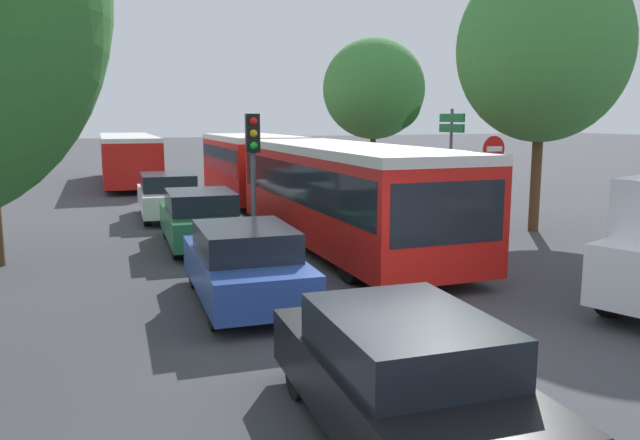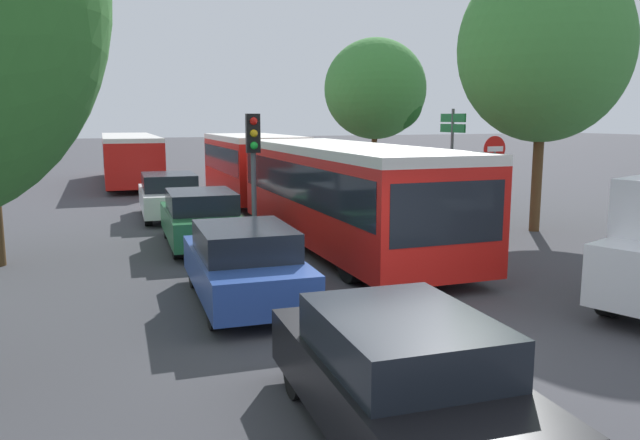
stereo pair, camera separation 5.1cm
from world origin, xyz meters
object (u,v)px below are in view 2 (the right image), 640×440
object	(u,v)px
articulated_bus	(297,176)
direction_sign_post	(452,140)
tree_right_mid	(378,91)
city_bus_rear	(129,156)
queued_car_white	(169,196)
no_entry_sign	(494,171)
tree_right_near	(548,53)
queued_car_black	(399,376)
traffic_light	(253,153)
queued_car_blue	(244,264)
queued_car_green	(201,218)

from	to	relation	value
articulated_bus	direction_sign_post	distance (m)	5.53
tree_right_mid	city_bus_rear	bearing A→B (deg)	139.29
articulated_bus	direction_sign_post	size ratio (longest dim) A/B	4.95
queued_car_white	no_entry_sign	distance (m)	10.44
queued_car_white	tree_right_near	world-z (taller)	tree_right_near
city_bus_rear	direction_sign_post	xyz separation A→B (m)	(9.11, -15.12, 1.14)
queued_car_black	city_bus_rear	bearing A→B (deg)	4.18
direction_sign_post	traffic_light	bearing A→B (deg)	24.86
articulated_bus	direction_sign_post	xyz separation A→B (m)	(5.42, -0.30, 1.03)
queued_car_white	traffic_light	world-z (taller)	traffic_light
traffic_light	tree_right_mid	xyz separation A→B (m)	(8.59, 10.46, 1.93)
no_entry_sign	city_bus_rear	bearing A→B (deg)	-157.38
queued_car_blue	queued_car_black	bearing A→B (deg)	-174.10
queued_car_blue	tree_right_mid	xyz separation A→B (m)	(9.79, 13.97, 3.71)
queued_car_black	tree_right_near	distance (m)	14.02
queued_car_black	tree_right_mid	distance (m)	21.88
city_bus_rear	no_entry_sign	distance (m)	20.54
articulated_bus	queued_car_black	xyz separation A→B (m)	(-3.55, -12.87, -0.82)
queued_car_black	queued_car_blue	xyz separation A→B (m)	(-0.19, 5.34, 0.02)
articulated_bus	queued_car_white	xyz separation A→B (m)	(-3.52, 2.77, -0.77)
queued_car_black	no_entry_sign	distance (m)	11.74
articulated_bus	queued_car_green	xyz separation A→B (m)	(-3.46, -2.24, -0.78)
city_bus_rear	articulated_bus	bearing A→B (deg)	-163.39
queued_car_black	direction_sign_post	xyz separation A→B (m)	(8.97, 12.57, 1.85)
city_bus_rear	tree_right_near	bearing A→B (deg)	-149.44
city_bus_rear	tree_right_near	distance (m)	21.38
queued_car_green	tree_right_mid	xyz separation A→B (m)	(9.51, 8.68, 3.69)
traffic_light	no_entry_sign	xyz separation A→B (m)	(6.75, -0.12, -0.62)
direction_sign_post	tree_right_near	xyz separation A→B (m)	(0.75, -3.48, 2.56)
tree_right_near	queued_car_green	bearing A→B (deg)	170.88
city_bus_rear	no_entry_sign	world-z (taller)	no_entry_sign
direction_sign_post	tree_right_near	world-z (taller)	tree_right_near
city_bus_rear	tree_right_mid	size ratio (longest dim) A/B	1.70
queued_car_green	no_entry_sign	world-z (taller)	no_entry_sign
articulated_bus	tree_right_mid	size ratio (longest dim) A/B	2.66
city_bus_rear	traffic_light	bearing A→B (deg)	-173.86
queued_car_white	direction_sign_post	bearing A→B (deg)	-105.08
queued_car_white	traffic_light	size ratio (longest dim) A/B	1.29
articulated_bus	no_entry_sign	distance (m)	5.92
no_entry_sign	direction_sign_post	size ratio (longest dim) A/B	0.78
queued_car_blue	direction_sign_post	world-z (taller)	direction_sign_post
city_bus_rear	queued_car_blue	bearing A→B (deg)	-177.49
articulated_bus	no_entry_sign	world-z (taller)	no_entry_sign
queued_car_green	queued_car_black	bearing A→B (deg)	-176.60
queued_car_blue	direction_sign_post	xyz separation A→B (m)	(9.16, 7.23, 1.84)
city_bus_rear	no_entry_sign	xyz separation A→B (m)	(7.90, -18.96, 0.47)
city_bus_rear	queued_car_blue	world-z (taller)	city_bus_rear
queued_car_green	traffic_light	distance (m)	2.67
traffic_light	no_entry_sign	world-z (taller)	traffic_light
queued_car_green	direction_sign_post	distance (m)	9.27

